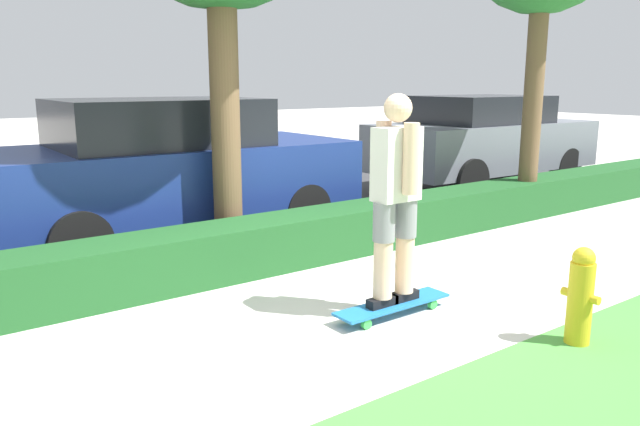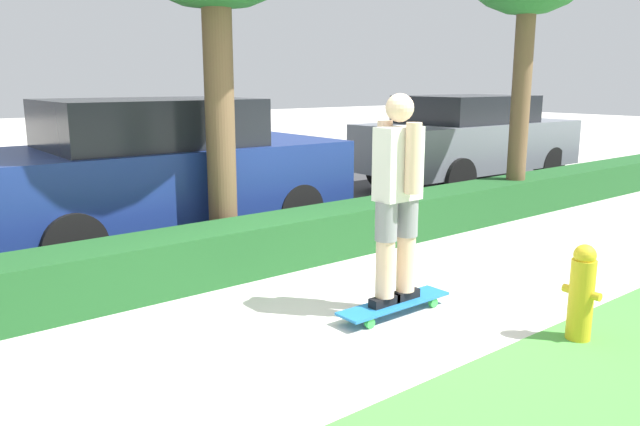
{
  "view_description": "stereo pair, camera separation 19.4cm",
  "coord_description": "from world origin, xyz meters",
  "px_view_note": "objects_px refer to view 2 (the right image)",
  "views": [
    {
      "loc": [
        -2.84,
        -3.43,
        1.8
      ],
      "look_at": [
        0.14,
        0.6,
        0.73
      ],
      "focal_mm": 35.0,
      "sensor_mm": 36.0,
      "label": 1
    },
    {
      "loc": [
        -3.0,
        -3.32,
        1.8
      ],
      "look_at": [
        0.14,
        0.6,
        0.73
      ],
      "focal_mm": 35.0,
      "sensor_mm": 36.0,
      "label": 2
    }
  ],
  "objects_px": {
    "parked_car_middle": "(159,168)",
    "parked_car_rear": "(468,139)",
    "fire_hydrant": "(582,293)",
    "skateboard": "(395,304)",
    "skater_person": "(397,194)"
  },
  "relations": [
    {
      "from": "parked_car_middle",
      "to": "fire_hydrant",
      "type": "bearing_deg",
      "value": -76.29
    },
    {
      "from": "skateboard",
      "to": "parked_car_rear",
      "type": "xyz_separation_m",
      "value": [
        5.32,
        3.51,
        0.74
      ]
    },
    {
      "from": "parked_car_middle",
      "to": "fire_hydrant",
      "type": "relative_size",
      "value": 6.08
    },
    {
      "from": "parked_car_rear",
      "to": "parked_car_middle",
      "type": "bearing_deg",
      "value": -177.76
    },
    {
      "from": "skateboard",
      "to": "skater_person",
      "type": "relative_size",
      "value": 0.64
    },
    {
      "from": "skateboard",
      "to": "skater_person",
      "type": "xyz_separation_m",
      "value": [
        -0.0,
        0.0,
        0.87
      ]
    },
    {
      "from": "parked_car_rear",
      "to": "fire_hydrant",
      "type": "height_order",
      "value": "parked_car_rear"
    },
    {
      "from": "skater_person",
      "to": "parked_car_rear",
      "type": "xyz_separation_m",
      "value": [
        5.32,
        3.51,
        -0.13
      ]
    },
    {
      "from": "skater_person",
      "to": "fire_hydrant",
      "type": "xyz_separation_m",
      "value": [
        0.65,
        -1.16,
        -0.6
      ]
    },
    {
      "from": "skater_person",
      "to": "fire_hydrant",
      "type": "distance_m",
      "value": 1.46
    },
    {
      "from": "skateboard",
      "to": "skater_person",
      "type": "bearing_deg",
      "value": 165.96
    },
    {
      "from": "skateboard",
      "to": "parked_car_rear",
      "type": "distance_m",
      "value": 6.41
    },
    {
      "from": "skateboard",
      "to": "fire_hydrant",
      "type": "xyz_separation_m",
      "value": [
        0.65,
        -1.16,
        0.27
      ]
    },
    {
      "from": "parked_car_middle",
      "to": "skater_person",
      "type": "bearing_deg",
      "value": -82.74
    },
    {
      "from": "parked_car_middle",
      "to": "parked_car_rear",
      "type": "bearing_deg",
      "value": 2.04
    }
  ]
}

